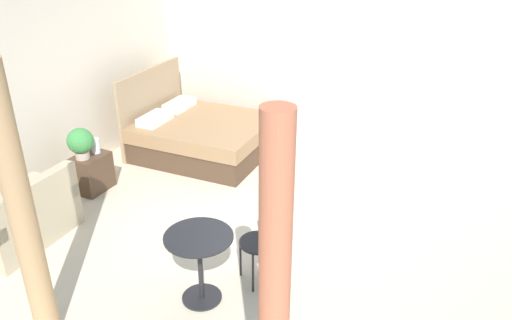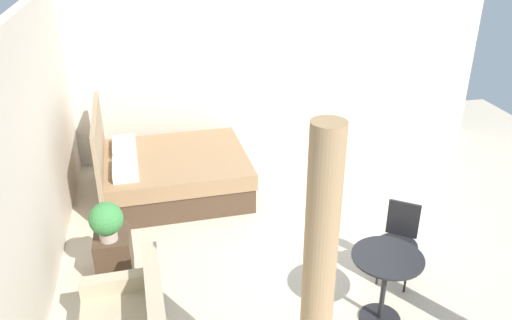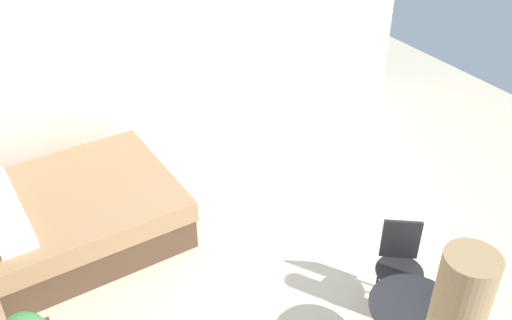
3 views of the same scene
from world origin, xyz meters
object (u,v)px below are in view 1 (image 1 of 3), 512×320
Objects in this scene: couch at (24,220)px; nightstand at (92,173)px; vase at (96,146)px; potted_plant at (80,142)px; balcony_table at (200,255)px; bed at (200,135)px; cafe_chair_near_window at (266,235)px.

nightstand is (1.32, 0.18, -0.02)m from couch.
potted_plant is at bearing 169.90° from vase.
nightstand is 1.22× the size of potted_plant.
couch is 1.65× the size of balcony_table.
vase is (0.22, -0.04, -0.14)m from potted_plant.
couch is at bearing -172.20° from nightstand.
potted_plant is at bearing 157.91° from bed.
balcony_table is (-1.26, -2.58, 0.26)m from nightstand.
bed is 1.64× the size of couch.
potted_plant is 0.49× the size of cafe_chair_near_window.
nightstand is 0.39m from vase.
bed reaches higher than vase.
cafe_chair_near_window is (0.60, -0.44, 0.01)m from balcony_table.
bed is 3.51m from balcony_table.
bed reaches higher than cafe_chair_near_window.
couch is (-3.03, 0.54, -0.04)m from bed.
bed is at bearing 44.12° from cafe_chair_near_window.
cafe_chair_near_window is (-0.66, -3.02, 0.28)m from nightstand.
potted_plant is 2.86m from balcony_table.
bed is at bearing -22.77° from nightstand.
bed is 9.77× the size of vase.
couch is 5.94× the size of vase.
bed is 3.08m from couch.
potted_plant is 3.10m from cafe_chair_near_window.
couch is 2.36× the size of nightstand.
potted_plant is 0.57× the size of balcony_table.
bed reaches higher than nightstand.
nightstand is 0.52m from potted_plant.
potted_plant is 0.26m from vase.
cafe_chair_near_window is at bearing -135.88° from bed.
balcony_table is 0.74m from cafe_chair_near_window.
vase is at bearing -10.56° from nightstand.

